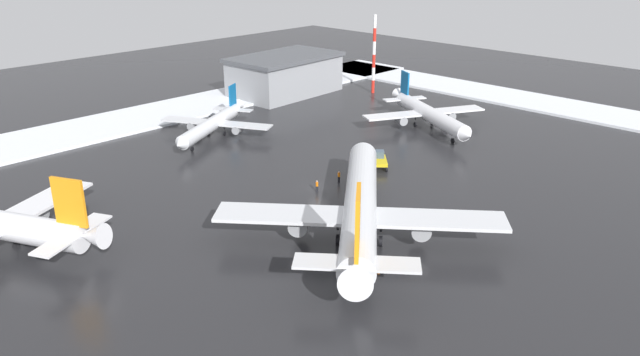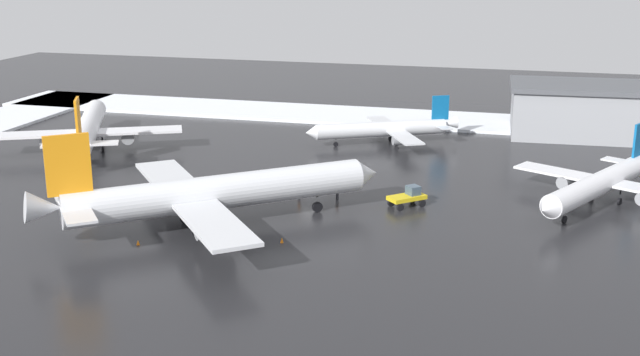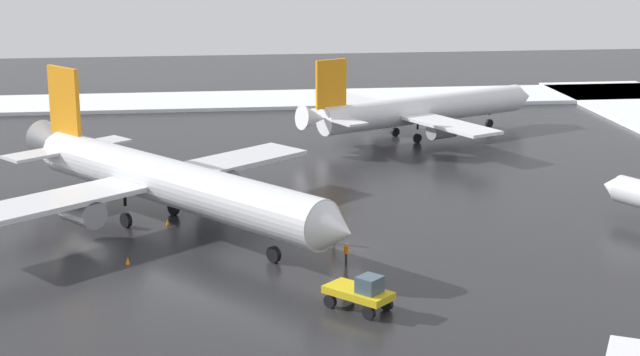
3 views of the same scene
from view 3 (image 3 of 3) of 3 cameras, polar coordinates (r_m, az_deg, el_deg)
The scene contains 10 objects.
ground_plane at distance 77.80m, azimuth 1.60°, elevation -4.12°, with size 240.00×240.00×0.00m, color #232326.
snow_bank_right at distance 142.47m, azimuth -2.34°, elevation 4.58°, with size 14.00×116.00×0.52m, color white.
airplane_foreground_jet at distance 83.14m, azimuth -8.95°, elevation -0.18°, with size 33.90×30.90×12.15m.
airplane_distant_tail at distance 117.99m, azimuth 5.87°, elevation 3.99°, with size 27.71×32.58×10.35m.
pushback_tug at distance 65.42m, azimuth 2.42°, elevation -6.62°, with size 4.84×4.77×2.50m.
ground_crew_near_tug at distance 78.53m, azimuth 0.81°, elevation -3.19°, with size 0.36×0.36×1.71m.
ground_crew_mid_apron at distance 73.96m, azimuth 1.53°, elevation -4.33°, with size 0.36×0.36×1.71m.
traffic_cone_near_nose at distance 84.65m, azimuth -8.84°, elevation -2.54°, with size 0.36×0.36×0.55m, color orange.
traffic_cone_mid_line at distance 75.64m, azimuth -11.13°, elevation -4.73°, with size 0.36×0.36×0.55m, color orange.
traffic_cone_wingtip_side at distance 89.94m, azimuth -13.45°, elevation -1.75°, with size 0.36×0.36×0.55m, color orange.
Camera 3 is at (-72.90, 10.92, 24.90)m, focal length 55.00 mm.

